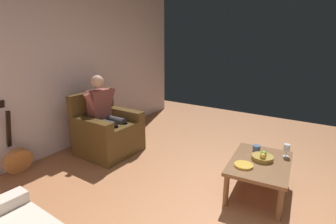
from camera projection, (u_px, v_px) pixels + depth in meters
The scene contains 10 objects.
ground_plane at pixel (249, 207), 2.84m from camera, with size 7.29×7.29×0.00m, color #B17046.
wall_back at pixel (61, 67), 4.07m from camera, with size 5.76×0.06×2.68m, color silver.
armchair at pixel (107, 132), 4.13m from camera, with size 0.86×0.82×0.96m.
person_seated at pixel (105, 112), 4.04m from camera, with size 0.61×0.58×1.23m.
coffee_table at pixel (260, 166), 3.02m from camera, with size 0.98×0.73×0.41m.
guitar at pixel (17, 158), 3.50m from camera, with size 0.37×0.31×1.01m.
wine_glass_near at pixel (287, 148), 3.10m from camera, with size 0.07×0.07×0.16m.
fruit_bowl at pixel (263, 157), 3.03m from camera, with size 0.25×0.25×0.11m.
decorative_dish at pixel (244, 165), 2.89m from camera, with size 0.21×0.21×0.02m, color gold.
candle_jar at pixel (256, 148), 3.26m from camera, with size 0.09×0.09×0.08m, color #4C6289.
Camera 1 is at (2.53, 0.57, 1.80)m, focal length 27.71 mm.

